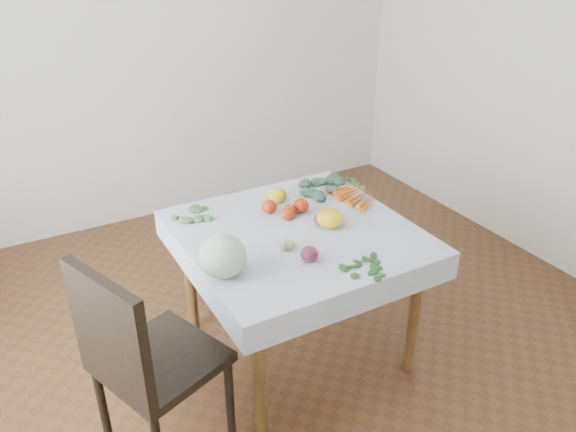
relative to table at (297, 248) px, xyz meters
name	(u,v)px	position (x,y,z in m)	size (l,w,h in m)	color
ground	(296,347)	(0.00, 0.00, -0.65)	(4.00, 4.00, 0.00)	brown
back_wall	(161,43)	(0.00, 2.00, 0.70)	(4.00, 0.04, 2.70)	white
table	(297,248)	(0.00, 0.00, 0.00)	(1.00, 1.00, 0.75)	brown
tablecloth	(297,231)	(0.00, 0.00, 0.10)	(1.12, 1.12, 0.01)	white
chair	(140,356)	(-0.91, -0.32, -0.07)	(0.59, 0.59, 1.01)	black
cabbage	(223,256)	(-0.48, -0.19, 0.20)	(0.21, 0.21, 0.19)	beige
tomato_a	(288,214)	(0.02, 0.12, 0.13)	(0.07, 0.07, 0.06)	#B8270C
tomato_b	(269,207)	(-0.03, 0.24, 0.14)	(0.08, 0.08, 0.07)	#B8270C
tomato_c	(301,206)	(0.12, 0.16, 0.14)	(0.09, 0.09, 0.08)	#B8270C
tomato_d	(289,211)	(0.04, 0.15, 0.14)	(0.08, 0.08, 0.07)	#B8270C
heirloom_back	(276,195)	(0.07, 0.34, 0.14)	(0.11, 0.11, 0.07)	yellow
heirloom_front	(330,218)	(0.17, -0.05, 0.15)	(0.14, 0.14, 0.10)	yellow
onion_a	(321,219)	(0.14, -0.01, 0.13)	(0.07, 0.07, 0.06)	#571832
onion_b	(309,254)	(-0.09, -0.27, 0.14)	(0.08, 0.08, 0.07)	#571832
tomatillo_cluster	(299,246)	(-0.09, -0.17, 0.12)	(0.11, 0.10, 0.04)	#A7B86A
carrot_bunch	(355,195)	(0.47, 0.17, 0.12)	(0.21, 0.33, 0.03)	orange
kale_bunch	(324,187)	(0.38, 0.35, 0.12)	(0.31, 0.23, 0.04)	#3B6147
basil_bunch	(373,269)	(0.12, -0.48, 0.11)	(0.24, 0.18, 0.01)	#1F591C
dill_bunch	(193,214)	(-0.40, 0.40, 0.11)	(0.20, 0.20, 0.02)	#457134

